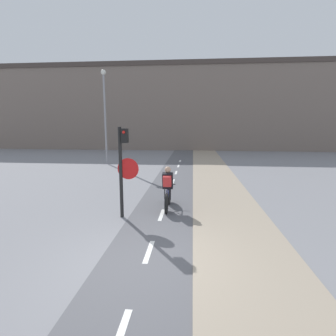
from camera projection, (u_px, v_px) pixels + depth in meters
The scene contains 7 objects.
ground_plane at pixel (145, 264), 5.64m from camera, with size 120.00×120.00×0.00m, color gray.
bike_lane at pixel (145, 263), 5.65m from camera, with size 2.05×60.00×0.02m.
sidewalk_strip at pixel (251, 268), 5.43m from camera, with size 2.40×60.00×0.05m.
building_row_background at pixel (185, 108), 30.70m from camera, with size 60.00×5.20×9.60m.
traffic_light_pole at pixel (123, 162), 8.14m from camera, with size 0.67×0.25×2.88m.
street_lamp_far at pixel (105, 107), 18.92m from camera, with size 0.36×0.36×6.73m.
cyclist_near at pixel (168, 189), 9.13m from camera, with size 0.46×1.70×1.51m.
Camera 1 is at (0.98, -5.14, 2.98)m, focal length 28.00 mm.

